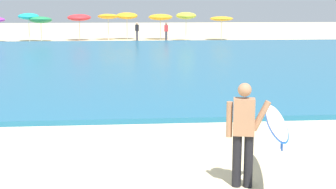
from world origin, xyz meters
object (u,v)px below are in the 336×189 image
beach_umbrella_4 (108,16)px  beachgoer_near_row_left (137,31)px  beach_umbrella_7 (186,16)px  surfer_with_board (258,126)px  beach_umbrella_1 (28,16)px  beach_umbrella_2 (41,20)px  beach_umbrella_5 (127,16)px  beach_umbrella_3 (79,18)px  beachgoer_near_row_mid (166,31)px  beach_umbrella_6 (160,17)px  beach_umbrella_8 (222,19)px

beach_umbrella_4 → beachgoer_near_row_left: (2.49, -1.38, -1.20)m
beach_umbrella_4 → beach_umbrella_7: 6.95m
surfer_with_board → beachgoer_near_row_left: 34.16m
beach_umbrella_1 → beach_umbrella_2: 1.14m
beach_umbrella_2 → beach_umbrella_7: (12.17, -0.31, 0.32)m
beach_umbrella_5 → beach_umbrella_3: bearing=-166.1°
beach_umbrella_1 → beachgoer_near_row_mid: beach_umbrella_1 is taller
beach_umbrella_1 → beach_umbrella_7: beach_umbrella_7 is taller
surfer_with_board → beach_umbrella_6: (1.04, 35.40, 0.96)m
beach_umbrella_2 → beachgoer_near_row_mid: (10.45, -0.70, -0.97)m
beach_umbrella_7 → beachgoer_near_row_left: (-4.16, 0.65, -1.29)m
beach_umbrella_3 → beach_umbrella_5: (4.10, 1.02, 0.12)m
beach_umbrella_1 → beach_umbrella_4: bearing=11.9°
beach_umbrella_2 → beach_umbrella_7: 12.18m
beach_umbrella_2 → beach_umbrella_7: bearing=-1.5°
beach_umbrella_1 → beach_umbrella_5: bearing=12.0°
beach_umbrella_3 → beach_umbrella_7: 9.20m
beach_umbrella_2 → beach_umbrella_4: size_ratio=0.92×
beach_umbrella_8 → beach_umbrella_6: bearing=167.9°
beach_umbrella_7 → beach_umbrella_8: bearing=13.8°
beach_umbrella_2 → beach_umbrella_7: size_ratio=0.88×
beach_umbrella_5 → beach_umbrella_1: bearing=-168.0°
beachgoer_near_row_left → beachgoer_near_row_mid: size_ratio=1.00×
beach_umbrella_3 → beachgoer_near_row_mid: beach_umbrella_3 is taller
surfer_with_board → beach_umbrella_4: (-3.57, 35.52, 1.02)m
beach_umbrella_4 → beach_umbrella_1: bearing=-168.1°
beach_umbrella_4 → beach_umbrella_3: bearing=-165.1°
beach_umbrella_8 → beachgoer_near_row_mid: 5.18m
beach_umbrella_5 → beach_umbrella_7: (5.00, -2.40, 0.04)m
surfer_with_board → beachgoer_near_row_mid: (1.36, 33.10, -0.18)m
surfer_with_board → beach_umbrella_5: (-1.91, 35.89, 1.07)m
beach_umbrella_2 → beach_umbrella_8: bearing=1.8°
surfer_with_board → beach_umbrella_6: 35.43m
beach_umbrella_6 → beach_umbrella_7: 2.80m
beach_umbrella_1 → beach_umbrella_3: beach_umbrella_1 is taller
beach_umbrella_1 → beachgoer_near_row_left: (9.07, 0.00, -1.24)m
beach_umbrella_4 → beach_umbrella_5: bearing=12.5°
beachgoer_near_row_left → beachgoer_near_row_mid: bearing=-23.1°
beach_umbrella_7 → beach_umbrella_8: 3.32m
surfer_with_board → beach_umbrella_8: beach_umbrella_8 is taller
beach_umbrella_2 → beach_umbrella_8: size_ratio=1.04×
beach_umbrella_5 → beach_umbrella_6: beach_umbrella_5 is taller
beach_umbrella_1 → beach_umbrella_2: bearing=-17.9°
beach_umbrella_2 → beach_umbrella_5: (7.18, 2.09, 0.28)m
beach_umbrella_4 → beach_umbrella_7: bearing=-17.0°
beach_umbrella_2 → beach_umbrella_3: 3.26m
beach_umbrella_1 → beachgoer_near_row_mid: size_ratio=1.52×
beachgoer_near_row_mid → beach_umbrella_1: bearing=174.8°
beach_umbrella_1 → surfer_with_board: bearing=-73.5°
beach_umbrella_2 → surfer_with_board: bearing=-74.9°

